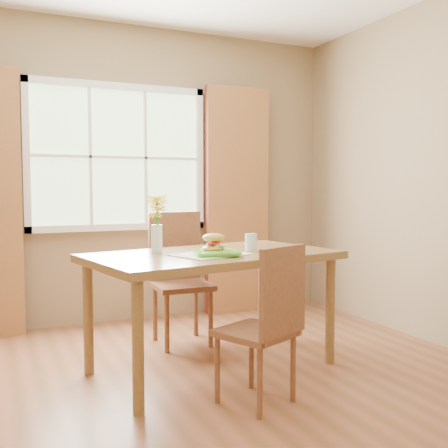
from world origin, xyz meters
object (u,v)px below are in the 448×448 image
chair_far (179,271)px  croissant_sandwich (214,243)px  chair_near (267,319)px  dining_table (213,265)px  water_glass (251,243)px  flower_vase (157,216)px

chair_far → croissant_sandwich: 0.87m
chair_near → chair_far: (-0.03, 1.40, 0.07)m
dining_table → croissant_sandwich: size_ratio=9.85×
chair_near → chair_far: bearing=67.5°
dining_table → croissant_sandwich: bearing=-120.6°
chair_near → dining_table: bearing=68.9°
chair_near → croissant_sandwich: (-0.07, 0.59, 0.37)m
chair_far → water_glass: size_ratio=8.48×
flower_vase → water_glass: bearing=-15.4°
flower_vase → croissant_sandwich: bearing=-37.7°
chair_near → flower_vase: bearing=91.0°
dining_table → chair_near: (0.03, -0.69, -0.21)m
chair_near → croissant_sandwich: size_ratio=5.09×
dining_table → flower_vase: size_ratio=4.54×
water_glass → flower_vase: flower_vase is taller
chair_near → flower_vase: size_ratio=2.34×
croissant_sandwich → flower_vase: size_ratio=0.46×
dining_table → flower_vase: bearing=148.3°
chair_near → croissant_sandwich: bearing=73.1°
flower_vase → chair_near: bearing=-65.3°
croissant_sandwich → water_glass: bearing=2.1°
water_glass → flower_vase: (-0.62, 0.17, 0.19)m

